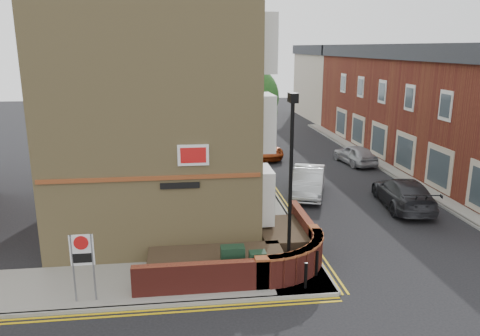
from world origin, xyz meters
name	(u,v)px	position (x,y,z in m)	size (l,w,h in m)	color
ground	(247,302)	(0.00, 0.00, 0.00)	(120.00, 120.00, 0.00)	black
pavement_corner	(138,284)	(-3.50, 1.50, 0.06)	(13.00, 3.00, 0.12)	gray
pavement_main	(243,170)	(2.00, 16.00, 0.06)	(2.00, 32.00, 0.12)	gray
pavement_far	(426,176)	(13.00, 13.00, 0.06)	(4.00, 40.00, 0.12)	gray
kerb_side	(134,307)	(-3.50, 0.00, 0.06)	(13.00, 0.15, 0.12)	gray
kerb_main_near	(258,169)	(3.00, 16.00, 0.06)	(0.15, 32.00, 0.12)	gray
kerb_main_far	(395,178)	(11.00, 13.00, 0.06)	(0.15, 40.00, 0.12)	gray
yellow_lines_side	(133,313)	(-3.50, -0.25, 0.01)	(13.00, 0.28, 0.01)	gold
yellow_lines_main	(262,170)	(3.25, 16.00, 0.01)	(0.28, 32.00, 0.01)	gold
corner_building	(158,84)	(-2.84, 8.00, 6.23)	(8.95, 10.40, 13.60)	#A38B57
garden_wall	(237,266)	(0.00, 2.50, 0.00)	(6.80, 6.00, 1.20)	maroon
lamppost	(290,188)	(1.60, 1.20, 3.34)	(0.25, 0.50, 6.30)	black
utility_cabinet_large	(233,263)	(-0.30, 1.30, 0.72)	(0.80, 0.45, 1.20)	black
utility_cabinet_small	(257,267)	(0.50, 1.00, 0.67)	(0.55, 0.40, 1.10)	black
bollard_near	(306,275)	(2.00, 0.40, 0.57)	(0.11, 0.11, 0.90)	black
bollard_far	(317,264)	(2.60, 1.20, 0.57)	(0.11, 0.11, 0.90)	black
zone_sign	(82,255)	(-5.00, 0.50, 1.64)	(0.72, 0.07, 2.20)	slate
far_terrace	(423,104)	(14.50, 17.00, 4.04)	(5.40, 30.40, 8.00)	maroon
far_terrace_cream	(328,82)	(14.50, 38.00, 4.05)	(5.40, 12.40, 8.00)	beige
tree_near	(248,102)	(2.00, 14.05, 4.70)	(3.64, 3.65, 6.70)	#382B1E
tree_mid	(233,83)	(2.00, 22.05, 5.20)	(4.03, 4.03, 7.42)	#382B1E
tree_far	(223,80)	(2.00, 30.05, 4.91)	(3.81, 3.81, 7.00)	#382B1E
traffic_light_assembly	(234,110)	(2.40, 25.00, 2.78)	(0.20, 0.16, 4.20)	black
silver_car_near	(308,181)	(4.83, 10.50, 0.76)	(1.61, 4.62, 1.52)	#B6BBBE
red_car_main	(259,148)	(3.68, 19.73, 0.68)	(2.27, 4.92, 1.37)	#933510
grey_car_far	(403,193)	(9.00, 7.95, 0.74)	(2.06, 5.07, 1.47)	#28282C
silver_car_far	(355,154)	(9.84, 16.81, 0.67)	(1.59, 3.96, 1.35)	#A3A4AB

